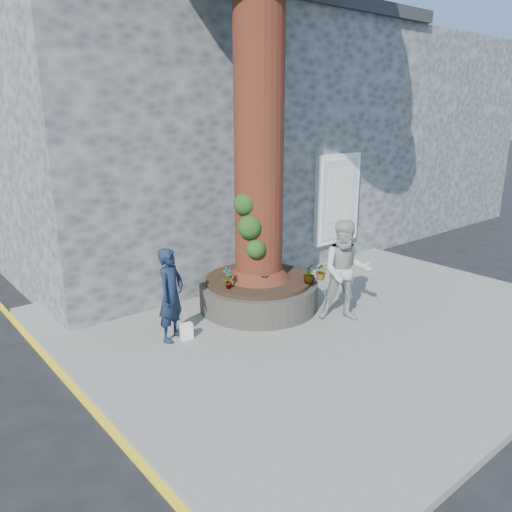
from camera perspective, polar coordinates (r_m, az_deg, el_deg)
ground at (r=8.09m, az=5.17°, el=-12.07°), size 120.00×120.00×0.00m
pavement at (r=9.66m, az=7.35°, el=-6.78°), size 9.00×8.00×0.12m
yellow_line at (r=7.40m, az=-18.61°, el=-15.89°), size 0.10×30.00×0.01m
stone_shop at (r=14.35m, az=-8.09°, el=13.58°), size 10.30×8.30×6.30m
neighbour_shop at (r=19.78m, az=12.57°, el=13.68°), size 6.00×8.00×6.00m
planter at (r=9.75m, az=0.29°, el=-4.19°), size 2.30×2.30×0.60m
man at (r=8.35m, az=-9.69°, el=-4.39°), size 0.69×0.61×1.59m
woman at (r=9.11m, az=10.21°, el=-1.72°), size 1.14×1.14×1.86m
shopping_bag at (r=8.57m, az=-7.94°, el=-8.52°), size 0.22×0.15×0.28m
plant_a at (r=9.02m, az=-3.20°, el=-2.53°), size 0.23×0.18×0.40m
plant_b at (r=9.22m, az=0.79°, el=-1.95°), size 0.31×0.32×0.44m
plant_c at (r=9.33m, az=6.09°, el=-2.03°), size 0.24×0.24×0.37m
plant_d at (r=9.57m, az=7.49°, el=-1.71°), size 0.40×0.41×0.34m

